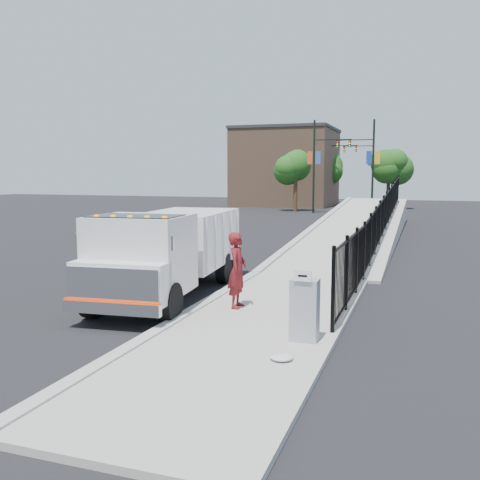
% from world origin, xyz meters
% --- Properties ---
extents(ground, '(120.00, 120.00, 0.00)m').
position_xyz_m(ground, '(0.00, 0.00, 0.00)').
color(ground, black).
rests_on(ground, ground).
extents(sidewalk, '(3.55, 12.00, 0.12)m').
position_xyz_m(sidewalk, '(1.93, -2.00, 0.06)').
color(sidewalk, '#9E998E').
rests_on(sidewalk, ground).
extents(curb, '(0.30, 12.00, 0.16)m').
position_xyz_m(curb, '(0.00, -2.00, 0.08)').
color(curb, '#ADAAA3').
rests_on(curb, ground).
extents(ramp, '(3.95, 24.06, 3.19)m').
position_xyz_m(ramp, '(2.12, 16.00, 0.00)').
color(ramp, '#9E998E').
rests_on(ramp, ground).
extents(iron_fence, '(0.10, 28.00, 1.80)m').
position_xyz_m(iron_fence, '(3.55, 12.00, 0.90)').
color(iron_fence, black).
rests_on(iron_fence, ground).
extents(truck, '(2.97, 7.43, 2.48)m').
position_xyz_m(truck, '(-1.43, 0.32, 1.40)').
color(truck, black).
rests_on(truck, ground).
extents(worker, '(0.50, 0.72, 1.89)m').
position_xyz_m(worker, '(0.95, -0.64, 1.07)').
color(worker, maroon).
rests_on(worker, sidewalk).
extents(utility_cabinet, '(0.55, 0.40, 1.25)m').
position_xyz_m(utility_cabinet, '(3.10, -2.72, 0.75)').
color(utility_cabinet, gray).
rests_on(utility_cabinet, sidewalk).
extents(arrow_sign, '(0.35, 0.04, 0.22)m').
position_xyz_m(arrow_sign, '(3.10, -2.94, 1.48)').
color(arrow_sign, white).
rests_on(arrow_sign, utility_cabinet).
extents(debris, '(0.43, 0.43, 0.11)m').
position_xyz_m(debris, '(2.96, -3.98, 0.17)').
color(debris, silver).
rests_on(debris, sidewalk).
extents(light_pole_0, '(3.77, 0.22, 8.00)m').
position_xyz_m(light_pole_0, '(-3.56, 33.28, 4.36)').
color(light_pole_0, black).
rests_on(light_pole_0, ground).
extents(light_pole_1, '(3.78, 0.22, 8.00)m').
position_xyz_m(light_pole_1, '(0.74, 34.15, 4.36)').
color(light_pole_1, black).
rests_on(light_pole_1, ground).
extents(light_pole_2, '(3.77, 0.22, 8.00)m').
position_xyz_m(light_pole_2, '(-4.26, 43.45, 4.36)').
color(light_pole_2, black).
rests_on(light_pole_2, ground).
extents(light_pole_3, '(3.78, 0.22, 8.00)m').
position_xyz_m(light_pole_3, '(-0.18, 44.76, 4.36)').
color(light_pole_3, black).
rests_on(light_pole_3, ground).
extents(tree_0, '(2.84, 2.84, 5.42)m').
position_xyz_m(tree_0, '(-5.76, 34.50, 3.96)').
color(tree_0, '#382314').
rests_on(tree_0, ground).
extents(tree_1, '(2.79, 2.79, 5.39)m').
position_xyz_m(tree_1, '(1.99, 40.47, 3.95)').
color(tree_1, '#382314').
rests_on(tree_1, ground).
extents(tree_2, '(3.26, 3.26, 5.63)m').
position_xyz_m(tree_2, '(-4.83, 46.03, 3.97)').
color(tree_2, '#382314').
rests_on(tree_2, ground).
extents(building, '(10.00, 10.00, 8.00)m').
position_xyz_m(building, '(-9.00, 44.00, 4.00)').
color(building, '#8C664C').
rests_on(building, ground).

